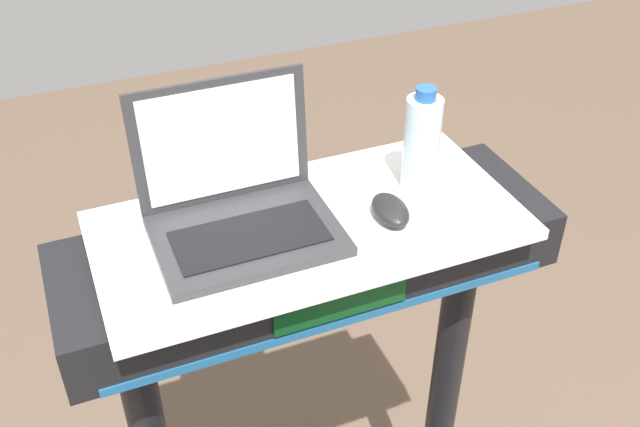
# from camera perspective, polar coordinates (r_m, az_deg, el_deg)

# --- Properties ---
(desk_board) EXTENTS (0.75, 0.37, 0.02)m
(desk_board) POSITION_cam_1_polar(r_m,az_deg,el_deg) (1.31, -0.84, -0.94)
(desk_board) COLOR white
(desk_board) RESTS_ON treadmill_base
(laptop) EXTENTS (0.31, 0.25, 0.24)m
(laptop) POSITION_cam_1_polar(r_m,az_deg,el_deg) (1.26, -6.28, 0.75)
(laptop) COLOR #2D2D30
(laptop) RESTS_ON desk_board
(computer_mouse) EXTENTS (0.07, 0.10, 0.03)m
(computer_mouse) POSITION_cam_1_polar(r_m,az_deg,el_deg) (1.30, 5.43, 0.29)
(computer_mouse) COLOR black
(computer_mouse) RESTS_ON desk_board
(water_bottle) EXTENTS (0.07, 0.07, 0.20)m
(water_bottle) POSITION_cam_1_polar(r_m,az_deg,el_deg) (1.35, 7.81, 5.41)
(water_bottle) COLOR silver
(water_bottle) RESTS_ON desk_board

